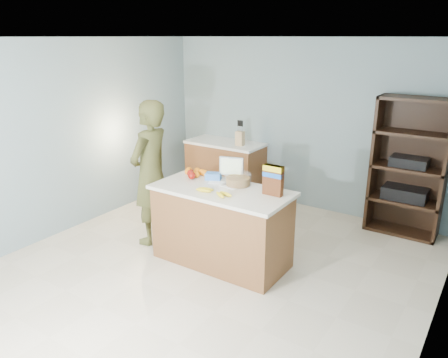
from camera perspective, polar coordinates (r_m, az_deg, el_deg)
The scene contains 15 objects.
floor at distance 4.99m, azimuth -2.28°, elevation -12.05°, with size 4.50×5.00×0.02m, color beige.
walls at distance 4.39m, azimuth -2.54°, elevation 6.90°, with size 4.52×5.02×2.51m.
counter_peninsula at distance 5.01m, azimuth -0.32°, elevation -6.51°, with size 1.56×0.76×0.90m.
back_cabinet at distance 7.11m, azimuth 0.19°, elevation 1.35°, with size 1.24×0.62×0.90m.
shelving_unit at distance 6.14m, azimuth 23.00°, elevation 1.15°, with size 0.90×0.40×1.80m.
person at distance 5.45m, azimuth -9.57°, elevation 0.75°, with size 0.66×0.43×1.80m, color #434420.
knife_block at distance 6.74m, azimuth 2.10°, elevation 5.39°, with size 0.12×0.10×0.31m.
envelopes at distance 4.96m, azimuth -0.07°, elevation -0.74°, with size 0.42×0.21×0.00m.
bananas at distance 4.67m, azimuth -1.36°, elevation -1.71°, with size 0.45×0.17×0.04m.
apples at distance 5.19m, azimuth -4.30°, elevation 0.60°, with size 0.15×0.15×0.09m.
oranges at distance 5.29m, azimuth -3.70°, elevation 0.85°, with size 0.31×0.21×0.08m.
blue_carton at distance 5.13m, azimuth -1.41°, elevation 0.37°, with size 0.18×0.12×0.08m, color blue.
salad_bowl at distance 4.94m, azimuth 1.83°, elevation -0.14°, with size 0.30×0.30×0.13m.
tv at distance 5.06m, azimuth 0.97°, elevation 1.52°, with size 0.28×0.12×0.28m.
cereal_box at distance 4.61m, azimuth 6.45°, elevation 0.13°, with size 0.22×0.08×0.33m.
Camera 1 is at (2.54, -3.48, 2.51)m, focal length 35.00 mm.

